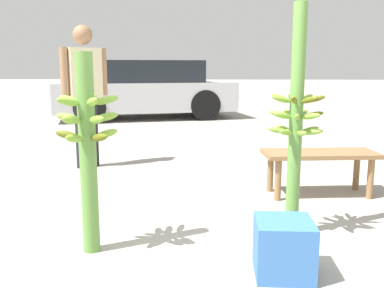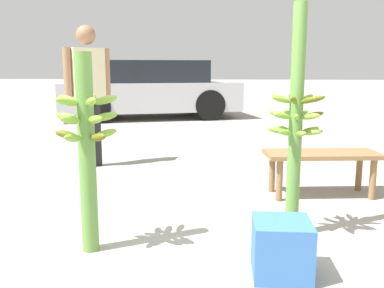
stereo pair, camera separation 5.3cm
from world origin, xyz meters
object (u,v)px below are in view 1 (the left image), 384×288
object	(u,v)px
vendor_person	(85,83)
market_bench	(320,159)
parked_car	(146,90)
produce_crate	(284,247)
banana_stalk_left	(87,145)
banana_stalk_center	(296,121)

from	to	relation	value
vendor_person	market_bench	size ratio (longest dim) A/B	1.54
parked_car	produce_crate	xyz separation A→B (m)	(2.12, -7.87, -0.50)
banana_stalk_left	banana_stalk_center	size ratio (longest dim) A/B	0.79
market_bench	produce_crate	world-z (taller)	market_bench
banana_stalk_left	produce_crate	size ratio (longest dim) A/B	3.93
produce_crate	vendor_person	bearing A→B (deg)	126.68
banana_stalk_center	vendor_person	size ratio (longest dim) A/B	0.97
banana_stalk_left	banana_stalk_center	xyz separation A→B (m)	(1.38, 0.36, 0.12)
banana_stalk_center	vendor_person	distance (m)	2.96
parked_car	banana_stalk_center	bearing A→B (deg)	-179.09
vendor_person	market_bench	distance (m)	2.84
market_bench	banana_stalk_left	bearing A→B (deg)	-149.33
banana_stalk_center	produce_crate	world-z (taller)	banana_stalk_center
banana_stalk_left	produce_crate	bearing A→B (deg)	-11.84
banana_stalk_center	vendor_person	xyz separation A→B (m)	(-2.14, 2.04, 0.19)
vendor_person	produce_crate	world-z (taller)	vendor_person
vendor_person	banana_stalk_center	bearing A→B (deg)	-83.86
banana_stalk_left	vendor_person	world-z (taller)	vendor_person
banana_stalk_left	market_bench	size ratio (longest dim) A/B	1.19
banana_stalk_left	market_bench	xyz separation A→B (m)	(1.80, 1.38, -0.36)
market_bench	produce_crate	xyz separation A→B (m)	(-0.58, -1.64, -0.19)
banana_stalk_center	produce_crate	bearing A→B (deg)	-103.79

